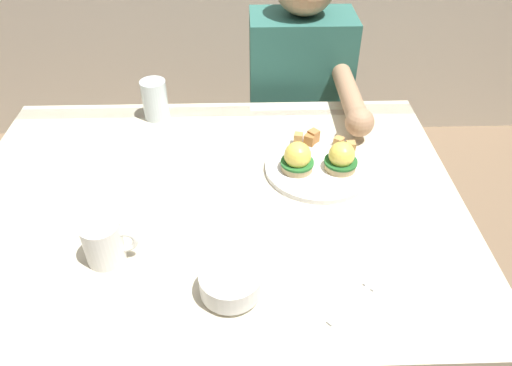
# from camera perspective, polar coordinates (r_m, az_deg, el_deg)

# --- Properties ---
(ground_plane) EXTENTS (6.00, 6.00, 0.00)m
(ground_plane) POSITION_cam_1_polar(r_m,az_deg,el_deg) (1.74, -3.77, -20.44)
(ground_plane) COLOR #7F664C
(dining_table) EXTENTS (1.20, 0.90, 0.74)m
(dining_table) POSITION_cam_1_polar(r_m,az_deg,el_deg) (1.24, -4.98, -5.35)
(dining_table) COLOR beige
(dining_table) RESTS_ON ground_plane
(eggs_benedict_plate) EXTENTS (0.27, 0.27, 0.09)m
(eggs_benedict_plate) POSITION_cam_1_polar(r_m,az_deg,el_deg) (1.24, 7.33, 2.41)
(eggs_benedict_plate) COLOR white
(eggs_benedict_plate) RESTS_ON dining_table
(fruit_bowl) EXTENTS (0.12, 0.12, 0.05)m
(fruit_bowl) POSITION_cam_1_polar(r_m,az_deg,el_deg) (0.94, -3.01, -11.70)
(fruit_bowl) COLOR white
(fruit_bowl) RESTS_ON dining_table
(coffee_mug) EXTENTS (0.11, 0.08, 0.09)m
(coffee_mug) POSITION_cam_1_polar(r_m,az_deg,el_deg) (1.03, -17.46, -6.55)
(coffee_mug) COLOR white
(coffee_mug) RESTS_ON dining_table
(fork) EXTENTS (0.13, 0.12, 0.00)m
(fork) POSITION_cam_1_polar(r_m,az_deg,el_deg) (0.98, 11.96, -12.97)
(fork) COLOR silver
(fork) RESTS_ON dining_table
(water_glass_near) EXTENTS (0.07, 0.07, 0.12)m
(water_glass_near) POSITION_cam_1_polar(r_m,az_deg,el_deg) (1.47, -11.78, 9.32)
(water_glass_near) COLOR silver
(water_glass_near) RESTS_ON dining_table
(diner_person) EXTENTS (0.34, 0.54, 1.14)m
(diner_person) POSITION_cam_1_polar(r_m,az_deg,el_deg) (1.72, 5.21, 9.35)
(diner_person) COLOR #33333D
(diner_person) RESTS_ON ground_plane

